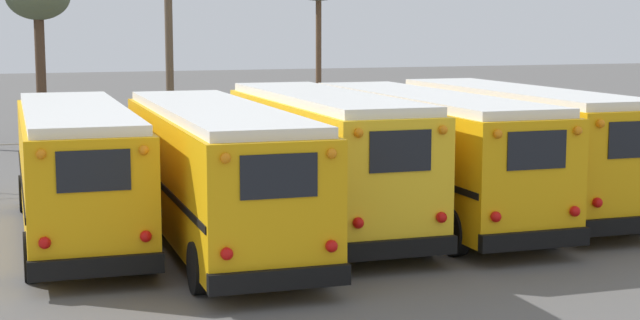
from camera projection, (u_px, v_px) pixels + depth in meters
name	position (u px, v px, depth m)	size (l,w,h in m)	color
ground_plane	(327.00, 230.00, 23.23)	(160.00, 160.00, 0.00)	#5B5956
school_bus_0	(76.00, 167.00, 22.12)	(2.84, 10.15, 3.01)	#E5A00C
school_bus_1	(215.00, 169.00, 21.58)	(2.93, 10.88, 3.06)	#E5A00C
school_bus_2	(323.00, 155.00, 23.20)	(2.69, 9.57, 3.23)	yellow
school_bus_3	(425.00, 150.00, 24.45)	(2.74, 10.74, 3.13)	#E5A00C
school_bus_4	(516.00, 143.00, 25.71)	(2.73, 10.20, 3.18)	#E5A00C
utility_pole	(169.00, 31.00, 34.12)	(1.80, 0.28, 8.86)	brown
bare_tree_2	(38.00, 2.00, 38.56)	(2.52, 2.52, 6.88)	#473323
fence_line	(237.00, 148.00, 30.57)	(19.34, 0.06, 1.42)	#939399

